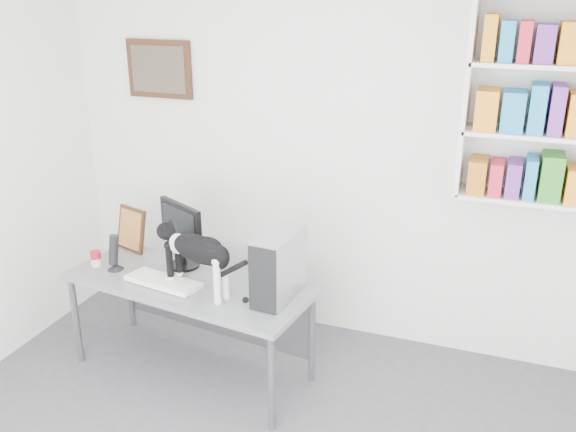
{
  "coord_description": "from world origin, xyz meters",
  "views": [
    {
      "loc": [
        1.15,
        -1.99,
        2.48
      ],
      "look_at": [
        -0.13,
        1.53,
        1.05
      ],
      "focal_mm": 38.0,
      "sensor_mm": 36.0,
      "label": 1
    }
  ],
  "objects_px": {
    "leaning_print": "(131,228)",
    "soup_can": "(96,258)",
    "desk": "(191,327)",
    "monitor": "(182,235)",
    "speaker": "(114,252)",
    "cat": "(199,263)",
    "pc_tower": "(278,266)",
    "keyboard": "(163,281)",
    "bookshelf": "(556,101)"
  },
  "relations": [
    {
      "from": "keyboard",
      "to": "bookshelf",
      "type": "bearing_deg",
      "value": 29.4
    },
    {
      "from": "keyboard",
      "to": "leaning_print",
      "type": "relative_size",
      "value": 1.53
    },
    {
      "from": "speaker",
      "to": "soup_can",
      "type": "bearing_deg",
      "value": -153.7
    },
    {
      "from": "monitor",
      "to": "speaker",
      "type": "bearing_deg",
      "value": -126.26
    },
    {
      "from": "cat",
      "to": "monitor",
      "type": "bearing_deg",
      "value": 148.87
    },
    {
      "from": "bookshelf",
      "to": "speaker",
      "type": "relative_size",
      "value": 4.84
    },
    {
      "from": "keyboard",
      "to": "pc_tower",
      "type": "height_order",
      "value": "pc_tower"
    },
    {
      "from": "monitor",
      "to": "keyboard",
      "type": "distance_m",
      "value": 0.35
    },
    {
      "from": "leaning_print",
      "to": "pc_tower",
      "type": "bearing_deg",
      "value": 3.1
    },
    {
      "from": "monitor",
      "to": "cat",
      "type": "height_order",
      "value": "monitor"
    },
    {
      "from": "speaker",
      "to": "desk",
      "type": "bearing_deg",
      "value": 29.86
    },
    {
      "from": "leaning_print",
      "to": "soup_can",
      "type": "relative_size",
      "value": 3.09
    },
    {
      "from": "monitor",
      "to": "soup_can",
      "type": "bearing_deg",
      "value": -133.56
    },
    {
      "from": "pc_tower",
      "to": "soup_can",
      "type": "xyz_separation_m",
      "value": [
        -1.33,
        -0.01,
        -0.16
      ]
    },
    {
      "from": "monitor",
      "to": "pc_tower",
      "type": "distance_m",
      "value": 0.79
    },
    {
      "from": "speaker",
      "to": "bookshelf",
      "type": "bearing_deg",
      "value": 44.75
    },
    {
      "from": "keyboard",
      "to": "speaker",
      "type": "distance_m",
      "value": 0.44
    },
    {
      "from": "pc_tower",
      "to": "speaker",
      "type": "relative_size",
      "value": 1.63
    },
    {
      "from": "monitor",
      "to": "leaning_print",
      "type": "xyz_separation_m",
      "value": [
        -0.49,
        0.13,
        -0.07
      ]
    },
    {
      "from": "leaning_print",
      "to": "soup_can",
      "type": "distance_m",
      "value": 0.35
    },
    {
      "from": "bookshelf",
      "to": "speaker",
      "type": "bearing_deg",
      "value": -164.15
    },
    {
      "from": "desk",
      "to": "keyboard",
      "type": "bearing_deg",
      "value": -138.24
    },
    {
      "from": "desk",
      "to": "monitor",
      "type": "distance_m",
      "value": 0.62
    },
    {
      "from": "leaning_print",
      "to": "monitor",
      "type": "bearing_deg",
      "value": 2.74
    },
    {
      "from": "keyboard",
      "to": "pc_tower",
      "type": "distance_m",
      "value": 0.79
    },
    {
      "from": "bookshelf",
      "to": "speaker",
      "type": "distance_m",
      "value": 2.92
    },
    {
      "from": "monitor",
      "to": "pc_tower",
      "type": "relative_size",
      "value": 1.11
    },
    {
      "from": "monitor",
      "to": "cat",
      "type": "xyz_separation_m",
      "value": [
        0.28,
        -0.3,
        -0.03
      ]
    },
    {
      "from": "bookshelf",
      "to": "desk",
      "type": "height_order",
      "value": "bookshelf"
    },
    {
      "from": "bookshelf",
      "to": "leaning_print",
      "type": "height_order",
      "value": "bookshelf"
    },
    {
      "from": "leaning_print",
      "to": "keyboard",
      "type": "bearing_deg",
      "value": -22.08
    },
    {
      "from": "leaning_print",
      "to": "soup_can",
      "type": "xyz_separation_m",
      "value": [
        -0.08,
        -0.33,
        -0.11
      ]
    },
    {
      "from": "desk",
      "to": "leaning_print",
      "type": "height_order",
      "value": "leaning_print"
    },
    {
      "from": "pc_tower",
      "to": "leaning_print",
      "type": "height_order",
      "value": "pc_tower"
    },
    {
      "from": "bookshelf",
      "to": "cat",
      "type": "relative_size",
      "value": 1.9
    },
    {
      "from": "leaning_print",
      "to": "cat",
      "type": "xyz_separation_m",
      "value": [
        0.77,
        -0.43,
        0.04
      ]
    },
    {
      "from": "keyboard",
      "to": "desk",
      "type": "bearing_deg",
      "value": 43.13
    },
    {
      "from": "desk",
      "to": "pc_tower",
      "type": "distance_m",
      "value": 0.83
    },
    {
      "from": "desk",
      "to": "speaker",
      "type": "xyz_separation_m",
      "value": [
        -0.54,
        -0.01,
        0.47
      ]
    },
    {
      "from": "keyboard",
      "to": "soup_can",
      "type": "bearing_deg",
      "value": -179.4
    },
    {
      "from": "speaker",
      "to": "cat",
      "type": "xyz_separation_m",
      "value": [
        0.69,
        -0.1,
        0.07
      ]
    },
    {
      "from": "speaker",
      "to": "cat",
      "type": "distance_m",
      "value": 0.7
    },
    {
      "from": "keyboard",
      "to": "pc_tower",
      "type": "bearing_deg",
      "value": 15.76
    },
    {
      "from": "desk",
      "to": "pc_tower",
      "type": "relative_size",
      "value": 3.9
    },
    {
      "from": "keyboard",
      "to": "soup_can",
      "type": "height_order",
      "value": "soup_can"
    },
    {
      "from": "soup_can",
      "to": "speaker",
      "type": "bearing_deg",
      "value": -2.6
    },
    {
      "from": "pc_tower",
      "to": "desk",
      "type": "bearing_deg",
      "value": -174.71
    },
    {
      "from": "pc_tower",
      "to": "leaning_print",
      "type": "bearing_deg",
      "value": 170.66
    },
    {
      "from": "soup_can",
      "to": "cat",
      "type": "height_order",
      "value": "cat"
    },
    {
      "from": "leaning_print",
      "to": "soup_can",
      "type": "height_order",
      "value": "leaning_print"
    }
  ]
}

